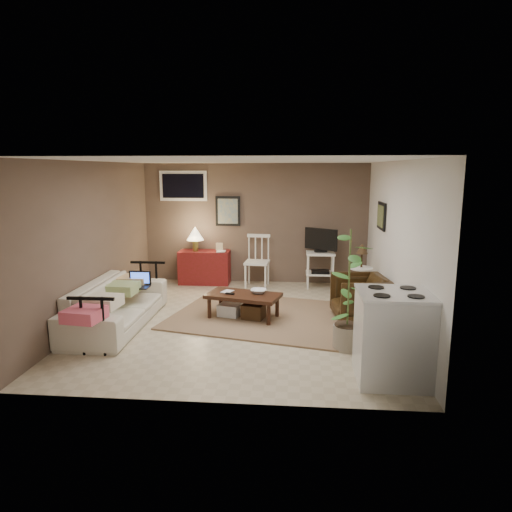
# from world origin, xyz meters

# --- Properties ---
(floor) EXTENTS (5.00, 5.00, 0.00)m
(floor) POSITION_xyz_m (0.00, 0.00, 0.00)
(floor) COLOR #C1B293
(floor) RESTS_ON ground
(art_back) EXTENTS (0.50, 0.03, 0.60)m
(art_back) POSITION_xyz_m (-0.55, 2.48, 1.45)
(art_back) COLOR black
(art_right) EXTENTS (0.03, 0.60, 0.45)m
(art_right) POSITION_xyz_m (2.23, 1.05, 1.52)
(art_right) COLOR black
(window) EXTENTS (0.96, 0.03, 0.60)m
(window) POSITION_xyz_m (-1.45, 2.48, 1.95)
(window) COLOR white
(rug) EXTENTS (3.14, 2.74, 0.03)m
(rug) POSITION_xyz_m (0.32, 0.23, 0.01)
(rug) COLOR #896F50
(rug) RESTS_ON floor
(coffee_table) EXTENTS (1.22, 0.84, 0.42)m
(coffee_table) POSITION_xyz_m (0.02, 0.10, 0.23)
(coffee_table) COLOR #33160E
(coffee_table) RESTS_ON floor
(sofa) EXTENTS (0.65, 2.24, 0.88)m
(sofa) POSITION_xyz_m (-1.80, -0.36, 0.44)
(sofa) COLOR silver
(sofa) RESTS_ON floor
(sofa_pillows) EXTENTS (0.43, 2.13, 0.15)m
(sofa_pillows) POSITION_xyz_m (-1.75, -0.62, 0.54)
(sofa_pillows) COLOR beige
(sofa_pillows) RESTS_ON sofa
(sofa_end_rails) EXTENTS (0.60, 2.24, 0.75)m
(sofa_end_rails) POSITION_xyz_m (-1.67, -0.36, 0.38)
(sofa_end_rails) COLOR black
(sofa_end_rails) RESTS_ON floor
(laptop) EXTENTS (0.34, 0.25, 0.23)m
(laptop) POSITION_xyz_m (-1.58, 0.02, 0.57)
(laptop) COLOR black
(laptop) RESTS_ON sofa
(red_console) EXTENTS (1.01, 0.45, 1.16)m
(red_console) POSITION_xyz_m (-1.02, 2.24, 0.40)
(red_console) COLOR maroon
(red_console) RESTS_ON floor
(spindle_chair) EXTENTS (0.49, 0.49, 1.01)m
(spindle_chair) POSITION_xyz_m (0.07, 2.13, 0.48)
(spindle_chair) COLOR white
(spindle_chair) RESTS_ON floor
(tv_stand) EXTENTS (0.61, 0.45, 1.16)m
(tv_stand) POSITION_xyz_m (1.31, 2.15, 0.61)
(tv_stand) COLOR white
(tv_stand) RESTS_ON floor
(side_table) EXTENTS (0.39, 0.39, 1.05)m
(side_table) POSITION_xyz_m (1.94, 1.10, 0.65)
(side_table) COLOR white
(side_table) RESTS_ON floor
(armchair) EXTENTS (0.80, 0.84, 0.78)m
(armchair) POSITION_xyz_m (1.79, 0.18, 0.39)
(armchair) COLOR #321F0D
(armchair) RESTS_ON floor
(potted_plant) EXTENTS (0.40, 0.40, 1.58)m
(potted_plant) POSITION_xyz_m (1.49, -0.99, 0.84)
(potted_plant) COLOR gray
(potted_plant) RESTS_ON floor
(stove) EXTENTS (0.77, 0.72, 1.01)m
(stove) POSITION_xyz_m (1.87, -1.84, 0.50)
(stove) COLOR silver
(stove) RESTS_ON floor
(bowl) EXTENTS (0.25, 0.07, 0.24)m
(bowl) POSITION_xyz_m (0.25, 0.17, 0.52)
(bowl) COLOR #33160E
(bowl) RESTS_ON coffee_table
(book_table) EXTENTS (0.14, 0.07, 0.20)m
(book_table) POSITION_xyz_m (-0.30, 0.21, 0.50)
(book_table) COLOR #33160E
(book_table) RESTS_ON coffee_table
(book_console) EXTENTS (0.18, 0.03, 0.24)m
(book_console) POSITION_xyz_m (-0.74, 2.15, 0.79)
(book_console) COLOR #33160E
(book_console) RESTS_ON red_console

